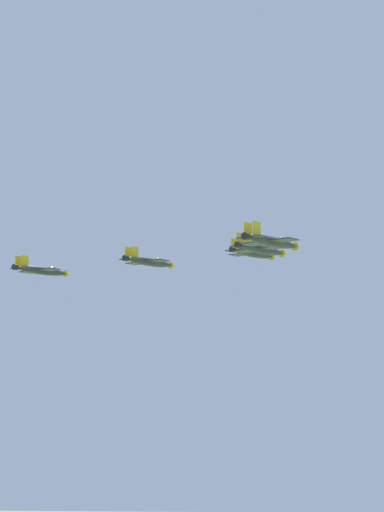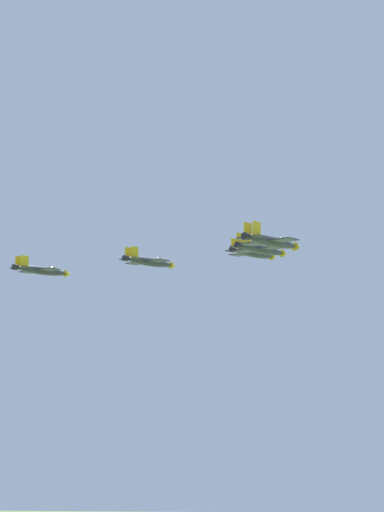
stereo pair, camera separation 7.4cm
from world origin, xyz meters
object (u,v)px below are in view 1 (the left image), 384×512
object	(u,v)px
jet_lead	(253,253)
jet_right_outer	(272,241)
jet_right_wingman	(262,249)
jet_left_outer	(42,270)
jet_left_wingman	(150,262)

from	to	relation	value
jet_lead	jet_right_outer	distance (m)	52.75
jet_lead	jet_right_wingman	bearing A→B (deg)	-139.76
jet_right_wingman	jet_left_outer	bearing A→B (deg)	111.61
jet_right_wingman	jet_left_wingman	bearing A→B (deg)	90.20
jet_right_outer	jet_right_wingman	bearing A→B (deg)	40.36
jet_left_wingman	jet_left_outer	xyz separation A→B (m)	(-6.27, 25.47, -2.74)
jet_left_wingman	jet_left_outer	distance (m)	26.38
jet_left_wingman	jet_right_outer	world-z (taller)	jet_left_wingman
jet_lead	jet_left_outer	xyz separation A→B (m)	(-12.53, 50.95, -5.56)
jet_left_wingman	jet_right_wingman	distance (m)	33.98
jet_lead	jet_right_outer	world-z (taller)	jet_lead
jet_right_wingman	jet_right_outer	size ratio (longest dim) A/B	0.99
jet_left_outer	jet_left_wingman	bearing A→B (deg)	-40.44
jet_left_outer	jet_lead	bearing A→B (deg)	-40.44
jet_left_wingman	jet_left_outer	size ratio (longest dim) A/B	1.03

